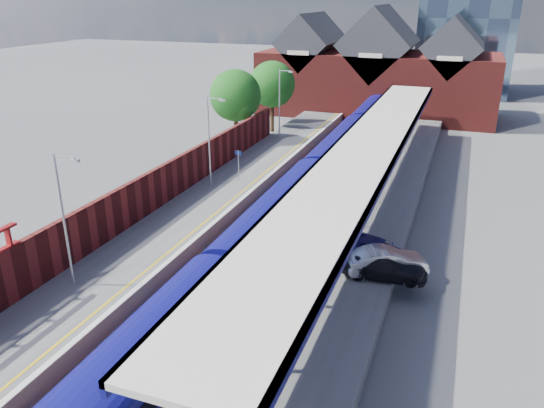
{
  "coord_description": "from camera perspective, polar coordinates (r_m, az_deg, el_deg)",
  "views": [
    {
      "loc": [
        11.47,
        -12.99,
        15.0
      ],
      "look_at": [
        0.68,
        16.31,
        2.6
      ],
      "focal_mm": 35.0,
      "sensor_mm": 36.0,
      "label": 1
    }
  ],
  "objects": [
    {
      "name": "brick_wall",
      "position": [
        35.27,
        -15.11,
        0.03
      ],
      "size": [
        0.35,
        50.0,
        3.86
      ],
      "color": "maroon",
      "rests_on": "left_platform"
    },
    {
      "name": "tree_far",
      "position": [
        61.35,
        0.12,
        12.61
      ],
      "size": [
        5.2,
        5.2,
        8.1
      ],
      "color": "#382314",
      "rests_on": "ground"
    },
    {
      "name": "tree_near",
      "position": [
        54.41,
        -3.85,
        11.39
      ],
      "size": [
        5.2,
        5.2,
        8.1
      ],
      "color": "#382314",
      "rests_on": "ground"
    },
    {
      "name": "ground",
      "position": [
        46.95,
        5.01,
        2.94
      ],
      "size": [
        240.0,
        240.0,
        0.0
      ],
      "primitive_type": "plane",
      "color": "#5B5B5E",
      "rests_on": "ground"
    },
    {
      "name": "coping_left",
      "position": [
        38.69,
        -3.43,
        0.45
      ],
      "size": [
        0.3,
        76.0,
        0.05
      ],
      "primitive_type": "cube",
      "color": "silver",
      "rests_on": "left_platform"
    },
    {
      "name": "lamp_post_c",
      "position": [
        40.53,
        -6.63,
        7.22
      ],
      "size": [
        1.48,
        0.18,
        7.0
      ],
      "color": "#A5A8AA",
      "rests_on": "left_platform"
    },
    {
      "name": "ballast_bed",
      "position": [
        38.0,
        0.96,
        -1.55
      ],
      "size": [
        6.0,
        76.0,
        0.06
      ],
      "primitive_type": "cube",
      "color": "#473D33",
      "rests_on": "ground"
    },
    {
      "name": "rails",
      "position": [
        37.96,
        0.96,
        -1.42
      ],
      "size": [
        4.51,
        76.0,
        0.14
      ],
      "color": "slate",
      "rests_on": "ground"
    },
    {
      "name": "coping_right",
      "position": [
        36.78,
        5.61,
        -0.78
      ],
      "size": [
        0.3,
        76.0,
        0.05
      ],
      "primitive_type": "cube",
      "color": "silver",
      "rests_on": "right_platform"
    },
    {
      "name": "lamp_post_d",
      "position": [
        54.94,
        0.94,
        11.16
      ],
      "size": [
        1.48,
        0.18,
        7.0
      ],
      "color": "#A5A8AA",
      "rests_on": "left_platform"
    },
    {
      "name": "lamp_post_b",
      "position": [
        27.9,
        -21.38,
        -0.92
      ],
      "size": [
        1.48,
        0.18,
        7.0
      ],
      "color": "#A5A8AA",
      "rests_on": "left_platform"
    },
    {
      "name": "left_platform",
      "position": [
        39.83,
        -6.52,
        0.16
      ],
      "size": [
        5.0,
        76.0,
        1.0
      ],
      "primitive_type": "cube",
      "color": "#565659",
      "rests_on": "ground"
    },
    {
      "name": "right_platform",
      "position": [
        36.45,
        9.91,
        -2.13
      ],
      "size": [
        6.0,
        76.0,
        1.0
      ],
      "primitive_type": "cube",
      "color": "#565659",
      "rests_on": "ground"
    },
    {
      "name": "station_building",
      "position": [
        72.54,
        11.27,
        13.69
      ],
      "size": [
        30.0,
        12.12,
        13.78
      ],
      "color": "maroon",
      "rests_on": "ground"
    },
    {
      "name": "yellow_line",
      "position": [
        38.93,
        -4.24,
        0.53
      ],
      "size": [
        0.14,
        76.0,
        0.01
      ],
      "primitive_type": "cube",
      "color": "yellow",
      "rests_on": "left_platform"
    },
    {
      "name": "canopy",
      "position": [
        36.76,
        10.17,
        5.94
      ],
      "size": [
        4.5,
        52.0,
        4.48
      ],
      "color": "#110F5A",
      "rests_on": "right_platform"
    },
    {
      "name": "train",
      "position": [
        40.08,
        4.72,
        2.84
      ],
      "size": [
        2.95,
        65.92,
        3.45
      ],
      "color": "#0E0D61",
      "rests_on": "ground"
    },
    {
      "name": "parked_car_silver",
      "position": [
        29.1,
        12.18,
        -6.03
      ],
      "size": [
        4.57,
        3.32,
        1.43
      ],
      "primitive_type": "imported",
      "rotation": [
        0.0,
        0.0,
        2.04
      ],
      "color": "silver",
      "rests_on": "right_platform"
    },
    {
      "name": "parked_car_dark",
      "position": [
        28.73,
        11.98,
        -6.54
      ],
      "size": [
        4.64,
        2.23,
        1.3
      ],
      "primitive_type": "imported",
      "rotation": [
        0.0,
        0.0,
        1.66
      ],
      "color": "black",
      "rests_on": "right_platform"
    },
    {
      "name": "parked_car_blue",
      "position": [
        30.14,
        11.29,
        -5.08
      ],
      "size": [
        5.18,
        4.08,
        1.31
      ],
      "primitive_type": "imported",
      "rotation": [
        0.0,
        0.0,
        1.1
      ],
      "color": "navy",
      "rests_on": "right_platform"
    },
    {
      "name": "platform_sign",
      "position": [
        42.32,
        -3.63,
        4.7
      ],
      "size": [
        0.55,
        0.08,
        2.5
      ],
      "color": "#A5A8AA",
      "rests_on": "left_platform"
    }
  ]
}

